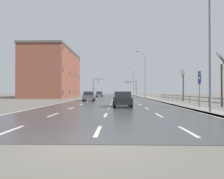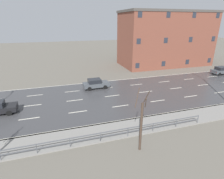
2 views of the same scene
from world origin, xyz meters
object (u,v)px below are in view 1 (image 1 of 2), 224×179
at_px(street_lamp_foreground, 208,37).
at_px(street_lamp_midground, 145,75).
at_px(car_mid_centre, 89,96).
at_px(car_near_left, 128,94).
at_px(car_far_left, 99,94).
at_px(street_lamp_distant, 133,82).
at_px(car_far_right, 122,99).
at_px(car_near_right, 128,94).
at_px(traffic_signal_right, 133,85).
at_px(highway_sign, 200,84).
at_px(traffic_signal_left, 95,84).
at_px(brick_building, 54,74).

distance_m(street_lamp_foreground, street_lamp_midground, 33.63).
bearing_deg(car_mid_centre, car_near_left, 70.80).
xyz_separation_m(street_lamp_midground, car_far_left, (-11.87, 11.06, -4.74)).
height_order(street_lamp_distant, car_far_left, street_lamp_distant).
xyz_separation_m(car_far_right, car_far_left, (-5.70, 39.09, 0.00)).
xyz_separation_m(street_lamp_foreground, car_far_left, (-11.88, 44.68, -4.81)).
bearing_deg(car_far_right, car_near_right, 84.08).
distance_m(traffic_signal_right, car_near_left, 16.93).
distance_m(street_lamp_distant, car_near_left, 24.78).
relative_size(highway_sign, car_near_right, 0.84).
relative_size(traffic_signal_left, car_near_right, 1.56).
distance_m(traffic_signal_left, car_far_left, 14.87).
xyz_separation_m(traffic_signal_right, car_near_right, (-2.36, -9.39, -3.02)).
relative_size(street_lamp_foreground, street_lamp_midground, 1.01).
distance_m(highway_sign, car_near_right, 46.55).
xyz_separation_m(car_near_right, car_near_left, (-0.38, -7.04, 0.00)).
height_order(street_lamp_midground, car_mid_centre, street_lamp_midground).
distance_m(traffic_signal_left, brick_building, 22.42).
height_order(car_near_right, brick_building, brick_building).
xyz_separation_m(street_lamp_foreground, traffic_signal_right, (-0.79, 59.62, -1.79)).
bearing_deg(street_lamp_midground, car_near_left, 110.15).
relative_size(street_lamp_foreground, highway_sign, 3.28).
xyz_separation_m(traffic_signal_left, car_far_right, (8.51, -53.30, -3.35)).
distance_m(traffic_signal_right, car_far_right, 54.38).
xyz_separation_m(street_lamp_midground, car_near_left, (-3.51, 9.57, -4.74)).
bearing_deg(car_near_left, brick_building, -165.09).
bearing_deg(car_near_left, highway_sign, -82.16).
height_order(highway_sign, car_near_left, highway_sign).
bearing_deg(car_mid_centre, traffic_signal_right, 73.92).
distance_m(street_lamp_foreground, brick_building, 45.02).
relative_size(street_lamp_midground, car_far_right, 2.72).
bearing_deg(car_mid_centre, car_far_left, 89.47).
xyz_separation_m(street_lamp_midground, traffic_signal_left, (-14.68, 25.27, -1.39)).
distance_m(highway_sign, traffic_signal_left, 57.22).
bearing_deg(street_lamp_distant, brick_building, -129.15).
bearing_deg(street_lamp_distant, street_lamp_midground, -90.02).
distance_m(street_lamp_distant, traffic_signal_right, 7.87).
height_order(street_lamp_foreground, car_far_left, street_lamp_foreground).
relative_size(traffic_signal_right, car_far_left, 1.34).
height_order(street_lamp_distant, brick_building, brick_building).
bearing_deg(car_near_right, car_far_left, -149.16).
distance_m(car_far_right, car_near_right, 44.74).
distance_m(street_lamp_foreground, street_lamp_distant, 67.26).
relative_size(traffic_signal_right, car_far_right, 1.33).
bearing_deg(car_far_left, traffic_signal_left, 101.95).
bearing_deg(street_lamp_distant, traffic_signal_left, -150.35).
bearing_deg(car_far_right, highway_sign, -15.59).
bearing_deg(street_lamp_midground, street_lamp_foreground, -89.97).
bearing_deg(brick_building, car_far_left, 28.44).
bearing_deg(street_lamp_midground, street_lamp_distant, 89.98).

